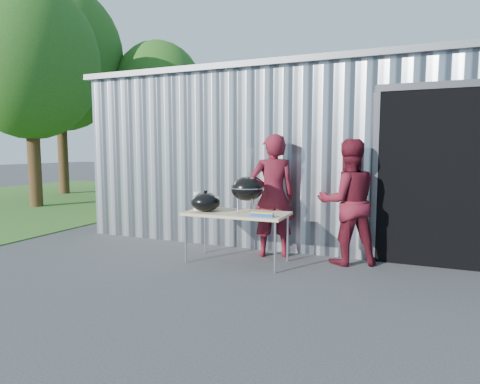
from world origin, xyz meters
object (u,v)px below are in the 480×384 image
at_px(folding_table, 237,215).
at_px(person_bystander, 348,202).
at_px(kettle_grill, 247,184).
at_px(person_cook, 273,196).

relative_size(folding_table, person_bystander, 0.82).
height_order(kettle_grill, person_cook, person_cook).
xyz_separation_m(person_cook, person_bystander, (1.14, 0.02, -0.04)).
xyz_separation_m(folding_table, person_bystander, (1.52, 0.55, 0.20)).
height_order(person_cook, person_bystander, person_cook).
height_order(folding_table, person_cook, person_cook).
distance_m(folding_table, kettle_grill, 0.48).
relative_size(kettle_grill, person_bystander, 0.52).
distance_m(folding_table, person_bystander, 1.63).
relative_size(person_cook, person_bystander, 1.05).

